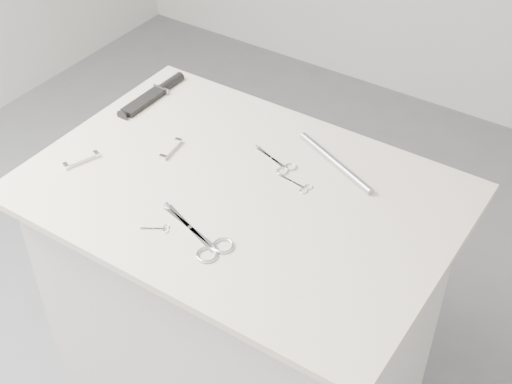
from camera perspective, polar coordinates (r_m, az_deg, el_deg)
The scene contains 10 objects.
plinth at distance 2.00m, azimuth -1.04°, elevation -10.12°, with size 0.90×0.60×0.90m, color silver.
display_board at distance 1.67m, azimuth -1.23°, elevation -0.02°, with size 1.00×0.70×0.02m, color beige.
large_shears at distance 1.54m, azimuth -4.03°, elevation -4.01°, with size 0.21×0.11×0.01m.
embroidery_scissors_a at distance 1.74m, azimuth 1.94°, elevation 2.23°, with size 0.13×0.07×0.00m.
embroidery_scissors_b at distance 1.68m, azimuth 3.48°, elevation 0.53°, with size 0.09×0.04×0.00m.
tiny_scissors at distance 1.58m, azimuth -7.74°, elevation -2.93°, with size 0.06×0.05×0.00m.
sheathed_knife at distance 2.01m, azimuth -8.00°, elevation 7.86°, with size 0.05×0.23×0.03m.
pocket_knife_a at distance 1.79m, azimuth -6.82°, elevation 3.43°, with size 0.03×0.09×0.01m.
pocket_knife_b at distance 1.80m, azimuth -13.80°, elevation 2.52°, with size 0.05×0.09×0.01m.
metal_rail at distance 1.74m, azimuth 6.37°, elevation 2.38°, with size 0.02×0.02×0.27m, color #979A9F.
Camera 1 is at (0.73, -1.05, 1.99)m, focal length 50.00 mm.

